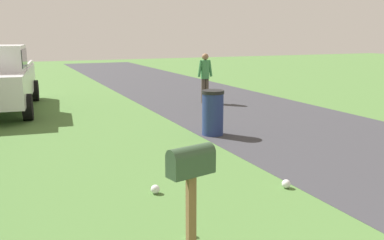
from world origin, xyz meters
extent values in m
cube|color=brown|center=(4.56, 1.09, 0.47)|extent=(0.09, 0.09, 0.94)
cube|color=#334C33|center=(4.56, 1.09, 1.05)|extent=(0.31, 0.56, 0.22)
cylinder|color=#334C33|center=(4.56, 1.09, 1.16)|extent=(0.31, 0.56, 0.20)
cube|color=red|center=(4.67, 1.09, 1.12)|extent=(0.02, 0.04, 0.18)
cube|color=silver|center=(16.15, 2.15, 1.39)|extent=(2.86, 0.39, 0.12)
cylinder|color=black|center=(13.12, 2.40, 0.38)|extent=(0.78, 0.34, 0.76)
cylinder|color=black|center=(16.75, 2.00, 0.38)|extent=(0.78, 0.34, 0.76)
cylinder|color=navy|center=(9.43, -1.64, 0.51)|extent=(0.52, 0.52, 1.02)
cylinder|color=black|center=(9.43, -1.64, 1.06)|extent=(0.54, 0.54, 0.08)
cylinder|color=#4C4238|center=(13.78, -3.47, 0.43)|extent=(0.14, 0.14, 0.87)
cylinder|color=#4C4238|center=(13.78, -3.61, 0.43)|extent=(0.14, 0.14, 0.87)
cylinder|color=#3F8C4C|center=(13.78, -3.54, 1.19)|extent=(0.30, 0.30, 0.65)
sphere|color=#8C6647|center=(13.78, -3.54, 1.64)|extent=(0.24, 0.24, 0.24)
cylinder|color=#3F8C4C|center=(13.78, -3.34, 1.23)|extent=(0.09, 0.18, 0.59)
cylinder|color=#3F8C4C|center=(13.78, -3.74, 1.23)|extent=(0.09, 0.18, 0.59)
cylinder|color=white|center=(4.94, 0.94, 0.04)|extent=(0.10, 0.12, 0.08)
sphere|color=silver|center=(6.42, 0.87, 0.07)|extent=(0.14, 0.14, 0.14)
sphere|color=silver|center=(5.79, -1.12, 0.07)|extent=(0.14, 0.14, 0.14)
camera|label=1|loc=(0.77, 2.77, 2.42)|focal=38.15mm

